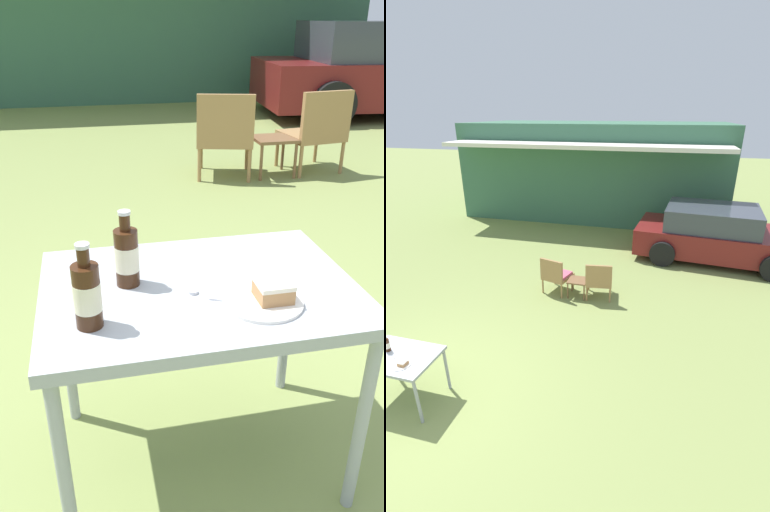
% 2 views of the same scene
% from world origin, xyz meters
% --- Properties ---
extents(ground_plane, '(60.00, 60.00, 0.00)m').
position_xyz_m(ground_plane, '(0.00, 0.00, 0.00)').
color(ground_plane, olive).
extents(cabin_building, '(9.16, 5.40, 3.29)m').
position_xyz_m(cabin_building, '(0.53, 10.20, 1.66)').
color(cabin_building, '#38664C').
rests_on(cabin_building, ground_plane).
extents(parked_car, '(4.28, 2.46, 1.39)m').
position_xyz_m(parked_car, '(4.51, 6.26, 0.67)').
color(parked_car, maroon).
rests_on(parked_car, ground_plane).
extents(wicker_chair_cushioned, '(0.65, 0.65, 0.82)m').
position_xyz_m(wicker_chair_cushioned, '(1.04, 3.38, 0.43)').
color(wicker_chair_cushioned, '#9E7547').
rests_on(wicker_chair_cushioned, ground_plane).
extents(wicker_chair_plain, '(0.60, 0.60, 0.82)m').
position_xyz_m(wicker_chair_plain, '(1.98, 3.35, 0.44)').
color(wicker_chair_plain, '#9E7547').
rests_on(wicker_chair_plain, ground_plane).
extents(garden_side_table, '(0.40, 0.38, 0.38)m').
position_xyz_m(garden_side_table, '(1.53, 3.34, 0.32)').
color(garden_side_table, brown).
rests_on(garden_side_table, ground_plane).
extents(patio_table, '(0.96, 0.68, 0.72)m').
position_xyz_m(patio_table, '(0.00, 0.00, 0.65)').
color(patio_table, '#9EA3A8').
rests_on(patio_table, ground_plane).
extents(cake_on_plate, '(0.23, 0.23, 0.07)m').
position_xyz_m(cake_on_plate, '(0.17, -0.14, 0.74)').
color(cake_on_plate, white).
rests_on(cake_on_plate, patio_table).
extents(cola_bottle_near, '(0.07, 0.07, 0.24)m').
position_xyz_m(cola_bottle_near, '(-0.21, 0.05, 0.81)').
color(cola_bottle_near, '#381E0F').
rests_on(cola_bottle_near, patio_table).
extents(fork, '(0.19, 0.09, 0.01)m').
position_xyz_m(fork, '(0.10, -0.13, 0.72)').
color(fork, silver).
rests_on(fork, patio_table).
extents(loose_bottle_cap, '(0.03, 0.03, 0.01)m').
position_xyz_m(loose_bottle_cap, '(-0.03, -0.05, 0.72)').
color(loose_bottle_cap, silver).
rests_on(loose_bottle_cap, patio_table).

